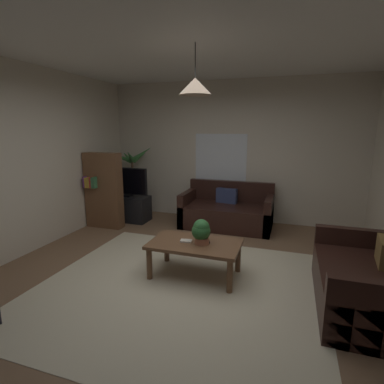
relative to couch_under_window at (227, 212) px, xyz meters
The scene contains 18 objects.
floor 2.23m from the couch_under_window, 91.57° to the right, with size 4.99×5.44×0.02m, color brown.
rug 2.43m from the couch_under_window, 91.44° to the right, with size 3.24×2.99×0.01m, color beige.
wall_back 1.23m from the couch_under_window, 96.47° to the left, with size 5.11×0.06×2.75m, color beige.
wall_left 3.58m from the couch_under_window, 139.42° to the right, with size 0.06×5.44×2.75m, color beige.
ceiling 3.33m from the couch_under_window, 91.57° to the right, with size 4.99×5.44×0.02m, color white.
window_pane 1.05m from the couch_under_window, 117.47° to the left, with size 1.04×0.01×1.15m, color white.
couch_under_window is the anchor object (origin of this frame).
couch_right_side 2.91m from the couch_under_window, 48.44° to the right, with size 0.89×1.51×0.82m.
coffee_table 2.06m from the couch_under_window, 89.34° to the right, with size 1.12×0.66×0.44m.
book_on_table_0 2.07m from the couch_under_window, 92.53° to the right, with size 0.14×0.09×0.02m, color beige.
remote_on_table_0 2.03m from the couch_under_window, 86.47° to the right, with size 0.05×0.16×0.02m, color black.
remote_on_table_1 2.02m from the couch_under_window, 86.99° to the right, with size 0.05×0.16×0.02m, color black.
potted_plant_on_table 2.09m from the couch_under_window, 87.02° to the right, with size 0.23×0.23×0.31m.
tv_stand 2.02m from the couch_under_window, behind, with size 0.90×0.44×0.50m, color black.
tv 2.09m from the couch_under_window, behind, with size 0.94×0.16×0.58m.
potted_palm_corner 2.13m from the couch_under_window, behind, with size 0.86×0.89×1.50m.
bookshelf_corner 2.35m from the couch_under_window, 161.19° to the right, with size 0.70×0.31×1.40m.
pendant_lamp 2.88m from the couch_under_window, 89.34° to the right, with size 0.38×0.38×0.55m.
Camera 1 is at (1.17, -3.21, 1.83)m, focal length 28.16 mm.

